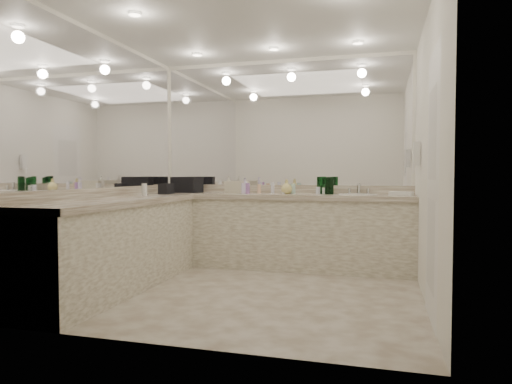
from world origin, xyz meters
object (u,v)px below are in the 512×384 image
(hand_towel, at_px, (401,194))
(soap_bottle_a, at_px, (229,184))
(black_toiletry_bag, at_px, (187,185))
(cream_cosmetic_case, at_px, (237,187))
(wall_phone, at_px, (416,154))
(soap_bottle_b, at_px, (245,186))
(soap_bottle_c, at_px, (287,187))
(sink, at_px, (358,195))

(hand_towel, relative_size, soap_bottle_a, 1.16)
(black_toiletry_bag, relative_size, soap_bottle_a, 1.67)
(cream_cosmetic_case, distance_m, hand_towel, 1.97)
(wall_phone, relative_size, cream_cosmetic_case, 0.91)
(black_toiletry_bag, relative_size, soap_bottle_b, 1.85)
(soap_bottle_b, bearing_deg, black_toiletry_bag, 173.48)
(soap_bottle_a, bearing_deg, wall_phone, -14.57)
(soap_bottle_b, bearing_deg, hand_towel, 0.49)
(wall_phone, distance_m, hand_towel, 0.65)
(cream_cosmetic_case, xyz_separation_m, hand_towel, (1.97, -0.05, -0.06))
(soap_bottle_b, bearing_deg, cream_cosmetic_case, 151.35)
(black_toiletry_bag, bearing_deg, wall_phone, -11.18)
(black_toiletry_bag, height_order, soap_bottle_c, black_toiletry_bag)
(sink, distance_m, soap_bottle_c, 0.86)
(soap_bottle_c, bearing_deg, hand_towel, -2.17)
(sink, bearing_deg, black_toiletry_bag, 178.68)
(soap_bottle_c, bearing_deg, cream_cosmetic_case, 179.68)
(wall_phone, height_order, cream_cosmetic_case, wall_phone)
(hand_towel, bearing_deg, black_toiletry_bag, 178.33)
(wall_phone, distance_m, cream_cosmetic_case, 2.19)
(sink, relative_size, wall_phone, 1.83)
(black_toiletry_bag, xyz_separation_m, cream_cosmetic_case, (0.69, -0.02, -0.03))
(sink, distance_m, wall_phone, 0.91)
(soap_bottle_b, height_order, soap_bottle_c, soap_bottle_b)
(hand_towel, xyz_separation_m, soap_bottle_b, (-1.84, -0.02, 0.08))
(wall_phone, xyz_separation_m, black_toiletry_bag, (-2.78, 0.55, -0.35))
(hand_towel, xyz_separation_m, soap_bottle_a, (-2.09, 0.10, 0.09))
(black_toiletry_bag, distance_m, hand_towel, 2.66)
(soap_bottle_a, xyz_separation_m, soap_bottle_c, (0.76, -0.05, -0.02))
(wall_phone, xyz_separation_m, soap_bottle_b, (-1.97, 0.46, -0.35))
(sink, bearing_deg, cream_cosmetic_case, 178.97)
(cream_cosmetic_case, distance_m, soap_bottle_b, 0.15)
(sink, distance_m, soap_bottle_a, 1.61)
(cream_cosmetic_case, bearing_deg, black_toiletry_bag, -173.34)
(soap_bottle_a, bearing_deg, hand_towel, -2.81)
(soap_bottle_c, bearing_deg, wall_phone, -19.76)
(sink, height_order, black_toiletry_bag, black_toiletry_bag)
(black_toiletry_bag, bearing_deg, sink, -1.32)
(soap_bottle_c, bearing_deg, sink, -1.56)
(cream_cosmetic_case, bearing_deg, sink, 7.59)
(wall_phone, height_order, soap_bottle_b, wall_phone)
(sink, bearing_deg, soap_bottle_b, -178.19)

